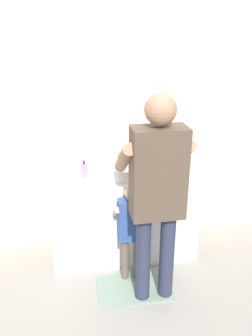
% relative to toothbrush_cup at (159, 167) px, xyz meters
% --- Properties ---
extents(ground_plane, '(14.00, 14.00, 0.00)m').
position_rel_toothbrush_cup_xyz_m(ground_plane, '(-0.34, -0.31, -0.92)').
color(ground_plane, '#9E998E').
extents(back_wall, '(4.40, 0.08, 2.70)m').
position_rel_toothbrush_cup_xyz_m(back_wall, '(-0.34, 0.31, 0.43)').
color(back_wall, beige).
rests_on(back_wall, ground).
extents(vanity_cabinet, '(1.37, 0.54, 0.87)m').
position_rel_toothbrush_cup_xyz_m(vanity_cabinet, '(-0.34, -0.01, -0.49)').
color(vanity_cabinet, white).
rests_on(vanity_cabinet, ground).
extents(sink_basin, '(0.38, 0.38, 0.11)m').
position_rel_toothbrush_cup_xyz_m(sink_basin, '(-0.34, -0.03, 0.00)').
color(sink_basin, white).
rests_on(sink_basin, vanity_cabinet).
extents(faucet, '(0.18, 0.14, 0.18)m').
position_rel_toothbrush_cup_xyz_m(faucet, '(-0.34, 0.20, 0.03)').
color(faucet, '#B7BABF').
rests_on(faucet, vanity_cabinet).
extents(toothbrush_cup, '(0.07, 0.07, 0.21)m').
position_rel_toothbrush_cup_xyz_m(toothbrush_cup, '(0.00, 0.00, 0.00)').
color(toothbrush_cup, '#4C8EB2').
rests_on(toothbrush_cup, vanity_cabinet).
extents(soap_bottle, '(0.06, 0.06, 0.17)m').
position_rel_toothbrush_cup_xyz_m(soap_bottle, '(-0.70, -0.01, 0.01)').
color(soap_bottle, '#B27FC6').
rests_on(soap_bottle, vanity_cabinet).
extents(bath_mat, '(0.64, 0.40, 0.02)m').
position_rel_toothbrush_cup_xyz_m(bath_mat, '(-0.34, -0.56, -0.91)').
color(bath_mat, gray).
rests_on(bath_mat, ground).
extents(child_toddler, '(0.29, 0.29, 0.94)m').
position_rel_toothbrush_cup_xyz_m(child_toddler, '(-0.34, -0.41, -0.36)').
color(child_toddler, '#6B5B4C').
rests_on(child_toddler, ground).
extents(adult_parent, '(0.54, 0.57, 1.74)m').
position_rel_toothbrush_cup_xyz_m(adult_parent, '(-0.19, -0.66, 0.12)').
color(adult_parent, '#2D334C').
rests_on(adult_parent, ground).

